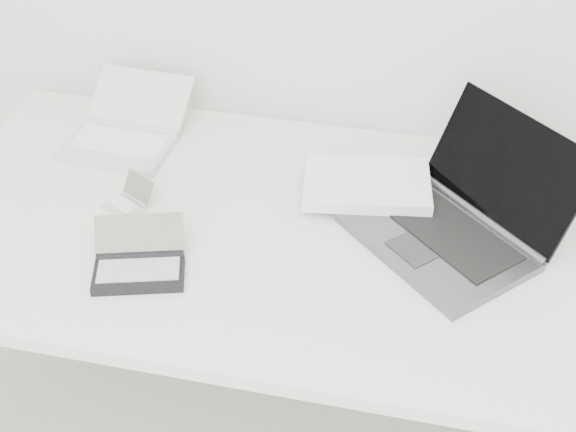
% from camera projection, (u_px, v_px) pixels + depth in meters
% --- Properties ---
extents(desk, '(1.60, 0.80, 0.73)m').
position_uv_depth(desk, '(307.00, 247.00, 1.64)').
color(desk, white).
rests_on(desk, ground).
extents(laptop_large, '(0.58, 0.49, 0.22)m').
position_uv_depth(laptop_large, '(424.00, 207.00, 1.61)').
color(laptop_large, slate).
rests_on(laptop_large, desk).
extents(netbook_open_white, '(0.25, 0.30, 0.10)m').
position_uv_depth(netbook_open_white, '(125.00, 133.00, 1.85)').
color(netbook_open_white, silver).
rests_on(netbook_open_white, desk).
extents(pda_silver, '(0.11, 0.11, 0.06)m').
position_uv_depth(pda_silver, '(128.00, 202.00, 1.66)').
color(pda_silver, silver).
rests_on(pda_silver, desk).
extents(palmtop_charcoal, '(0.20, 0.19, 0.08)m').
position_uv_depth(palmtop_charcoal, '(139.00, 264.00, 1.50)').
color(palmtop_charcoal, black).
rests_on(palmtop_charcoal, desk).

